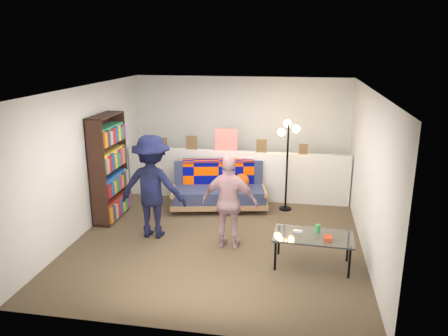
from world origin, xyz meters
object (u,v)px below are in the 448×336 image
(futon_sofa, at_px, (220,189))
(person_left, at_px, (152,187))
(bookshelf, at_px, (109,171))
(coffee_table, at_px, (314,238))
(floor_lamp, at_px, (288,147))
(person_right, at_px, (230,202))

(futon_sofa, distance_m, person_left, 1.72)
(bookshelf, height_order, person_left, bookshelf)
(coffee_table, distance_m, person_left, 2.65)
(floor_lamp, bearing_deg, person_right, -114.16)
(futon_sofa, relative_size, person_right, 1.32)
(futon_sofa, bearing_deg, person_left, -120.20)
(floor_lamp, xyz_separation_m, person_right, (-0.79, -1.77, -0.48))
(floor_lamp, bearing_deg, person_left, -143.02)
(futon_sofa, xyz_separation_m, person_left, (-0.83, -1.43, 0.48))
(futon_sofa, height_order, floor_lamp, floor_lamp)
(person_right, bearing_deg, bookshelf, -15.21)
(person_left, bearing_deg, coffee_table, 168.29)
(futon_sofa, distance_m, person_right, 1.73)
(floor_lamp, bearing_deg, coffee_table, -77.87)
(bookshelf, xyz_separation_m, person_right, (2.30, -0.81, -0.14))
(futon_sofa, bearing_deg, bookshelf, -155.89)
(person_left, bearing_deg, floor_lamp, -141.60)
(coffee_table, relative_size, person_left, 0.67)
(bookshelf, height_order, floor_lamp, bookshelf)
(coffee_table, bearing_deg, person_right, 162.56)
(bookshelf, relative_size, person_right, 1.28)
(person_left, distance_m, person_right, 1.31)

